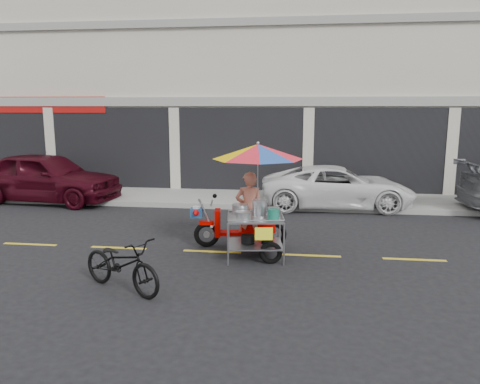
# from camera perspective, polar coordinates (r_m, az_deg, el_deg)

# --- Properties ---
(ground) EXTENTS (90.00, 90.00, 0.00)m
(ground) POSITION_cam_1_polar(r_m,az_deg,el_deg) (9.53, 8.59, -7.68)
(ground) COLOR black
(sidewalk) EXTENTS (45.00, 3.00, 0.15)m
(sidewalk) POSITION_cam_1_polar(r_m,az_deg,el_deg) (14.84, 8.20, -0.85)
(sidewalk) COLOR gray
(sidewalk) RESTS_ON ground
(shophouse_block) EXTENTS (36.00, 8.11, 10.40)m
(shophouse_block) POSITION_cam_1_polar(r_m,az_deg,el_deg) (19.93, 16.70, 13.69)
(shophouse_block) COLOR beige
(shophouse_block) RESTS_ON ground
(centerline) EXTENTS (42.00, 0.10, 0.01)m
(centerline) POSITION_cam_1_polar(r_m,az_deg,el_deg) (9.53, 8.59, -7.65)
(centerline) COLOR gold
(centerline) RESTS_ON ground
(maroon_sedan) EXTENTS (4.78, 2.34, 1.57)m
(maroon_sedan) POSITION_cam_1_polar(r_m,az_deg,el_deg) (15.67, -22.57, 1.69)
(maroon_sedan) COLOR #350610
(maroon_sedan) RESTS_ON ground
(white_pickup) EXTENTS (4.51, 2.26, 1.23)m
(white_pickup) POSITION_cam_1_polar(r_m,az_deg,el_deg) (14.00, 11.80, 0.61)
(white_pickup) COLOR white
(white_pickup) RESTS_ON ground
(near_bicycle) EXTENTS (1.78, 1.34, 0.90)m
(near_bicycle) POSITION_cam_1_polar(r_m,az_deg,el_deg) (7.82, -14.24, -8.49)
(near_bicycle) COLOR black
(near_bicycle) RESTS_ON ground
(food_vendor_rig) EXTENTS (2.45, 1.97, 2.29)m
(food_vendor_rig) POSITION_cam_1_polar(r_m,az_deg,el_deg) (9.25, 1.63, 1.06)
(food_vendor_rig) COLOR black
(food_vendor_rig) RESTS_ON ground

